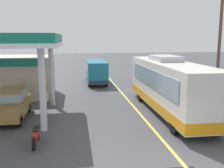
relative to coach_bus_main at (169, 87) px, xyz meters
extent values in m
plane|color=#424247|center=(-1.99, 12.24, -1.72)|extent=(120.00, 120.00, 0.00)
cube|color=#D8CC4C|center=(-1.99, 7.24, -1.72)|extent=(0.16, 50.00, 0.01)
cube|color=silver|center=(0.00, 0.01, 0.16)|extent=(2.50, 11.00, 2.90)
cube|color=orange|center=(0.00, 0.01, -0.94)|extent=(2.54, 11.04, 0.56)
cube|color=#8C9EAD|center=(0.00, -5.43, 0.71)|extent=(2.30, 0.10, 1.40)
cube|color=#8C9EAD|center=(-1.27, 0.01, 0.61)|extent=(0.06, 9.35, 1.10)
cube|color=#8C9EAD|center=(1.27, 0.01, 0.61)|extent=(0.06, 9.35, 1.10)
cube|color=white|center=(0.00, -5.42, 1.41)|extent=(1.75, 0.08, 0.32)
cube|color=#B2B2B7|center=(0.00, 1.01, 1.79)|extent=(1.60, 2.80, 0.36)
cylinder|color=black|center=(-1.10, -3.89, -1.22)|extent=(0.30, 1.00, 1.00)
cylinder|color=black|center=(1.10, -3.89, -1.22)|extent=(0.30, 1.00, 1.00)
cylinder|color=black|center=(-1.10, 3.31, -1.22)|extent=(0.30, 1.00, 1.00)
cylinder|color=black|center=(1.10, 3.31, -1.22)|extent=(0.30, 1.00, 1.00)
cylinder|color=silver|center=(-7.79, -2.44, 0.58)|extent=(0.36, 0.36, 4.60)
cylinder|color=silver|center=(-7.79, 2.96, 0.58)|extent=(0.36, 0.36, 4.60)
cube|color=beige|center=(-11.49, 6.46, -0.02)|extent=(7.00, 4.40, 3.40)
cube|color=#147259|center=(-11.49, 4.22, 1.33)|extent=(6.30, 0.10, 0.60)
cube|color=olive|center=(-9.95, -0.16, -1.00)|extent=(1.70, 4.20, 0.80)
cube|color=olive|center=(-9.95, 0.04, -0.25)|extent=(1.50, 2.31, 0.70)
cube|color=#8C9EAD|center=(-9.95, 0.04, -0.25)|extent=(1.53, 2.35, 0.49)
cylinder|color=black|center=(-9.20, -1.66, -1.40)|extent=(0.20, 0.64, 0.64)
cylinder|color=black|center=(-10.70, 1.34, -1.40)|extent=(0.20, 0.64, 0.64)
cylinder|color=black|center=(-9.20, 1.34, -1.40)|extent=(0.20, 0.64, 0.64)
cube|color=teal|center=(-3.86, 12.09, -0.33)|extent=(2.00, 6.00, 2.10)
cube|color=#8C9EAD|center=(-3.86, 12.09, 0.07)|extent=(2.04, 5.10, 0.80)
cube|color=#2D2D33|center=(-3.86, 9.04, -1.18)|extent=(1.90, 0.16, 0.36)
cylinder|color=black|center=(-4.74, 10.09, -1.34)|extent=(0.22, 0.76, 0.76)
cylinder|color=black|center=(-2.98, 10.09, -1.34)|extent=(0.22, 0.76, 0.76)
cylinder|color=black|center=(-4.74, 14.09, -1.34)|extent=(0.22, 0.76, 0.76)
cylinder|color=black|center=(-2.98, 14.09, -1.34)|extent=(0.22, 0.76, 0.76)
cylinder|color=black|center=(-7.94, -4.96, -1.42)|extent=(0.10, 0.60, 0.60)
cylinder|color=black|center=(-7.94, -3.76, -1.42)|extent=(0.10, 0.60, 0.60)
cube|color=maroon|center=(-7.94, -4.36, -1.22)|extent=(0.20, 1.30, 0.36)
cube|color=black|center=(-7.94, -4.21, -1.00)|extent=(0.24, 0.60, 0.12)
cylinder|color=#2D2D33|center=(-7.94, -4.91, -0.82)|extent=(0.55, 0.04, 0.04)
cylinder|color=#33333F|center=(-9.99, 3.43, -1.31)|extent=(0.14, 0.14, 0.82)
cylinder|color=#33333F|center=(-9.81, 3.43, -1.31)|extent=(0.14, 0.14, 0.82)
cube|color=#268C3F|center=(-9.90, 3.43, -0.60)|extent=(0.36, 0.22, 0.60)
sphere|color=tan|center=(-9.90, 3.43, -0.17)|extent=(0.22, 0.22, 0.22)
cylinder|color=#268C3F|center=(-10.13, 3.43, -0.65)|extent=(0.09, 0.09, 0.58)
cylinder|color=#268C3F|center=(-9.67, 3.43, -0.65)|extent=(0.09, 0.09, 0.58)
cylinder|color=#33333F|center=(-8.25, 0.83, -1.31)|extent=(0.14, 0.14, 0.82)
cylinder|color=#33333F|center=(-8.07, 0.83, -1.31)|extent=(0.14, 0.14, 0.82)
cube|color=silver|center=(-8.16, 0.83, -0.60)|extent=(0.36, 0.22, 0.60)
sphere|color=tan|center=(-8.16, 0.83, -0.17)|extent=(0.22, 0.22, 0.22)
cylinder|color=silver|center=(-8.39, 0.83, -0.65)|extent=(0.09, 0.09, 0.58)
cylinder|color=silver|center=(-7.93, 0.83, -0.65)|extent=(0.09, 0.09, 0.58)
cylinder|color=brown|center=(4.70, 2.45, 2.71)|extent=(0.24, 0.24, 8.85)
camera|label=1|loc=(-6.06, -16.16, 3.12)|focal=42.05mm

